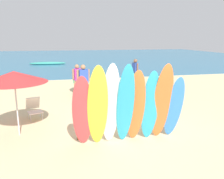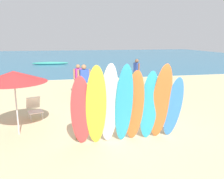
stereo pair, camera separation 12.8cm
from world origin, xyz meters
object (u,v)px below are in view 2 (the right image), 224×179
Objects in this scene: surfboard_teal_5 at (149,106)px; beachgoer_strolling at (78,77)px; beachgoer_photographing at (84,80)px; beach_umbrella at (14,77)px; surfboard_orange_4 at (134,107)px; surfboard_rack at (125,119)px; surfboard_blue_7 at (173,108)px; beachgoer_by_water at (137,71)px; distant_boat at (50,63)px; surfboard_red_0 at (81,112)px; surfboard_white_2 at (109,105)px; surfboard_teal_3 at (124,105)px; surfboard_orange_6 at (161,103)px; surfboard_yellow_1 at (96,107)px; beach_chair_red at (34,107)px.

surfboard_teal_5 is 1.34× the size of beachgoer_strolling.
beachgoer_photographing is 0.87× the size of beach_umbrella.
surfboard_orange_4 is 1.38× the size of beachgoer_strolling.
surfboard_blue_7 is (1.31, -0.53, 0.44)m from surfboard_rack.
beachgoer_by_water is 0.42× the size of distant_boat.
distant_boat is (-3.34, 20.53, -0.38)m from surfboard_rack.
surfboard_blue_7 is at bearing 4.80° from surfboard_red_0.
surfboard_blue_7 is at bearing -82.98° from beachgoer_photographing.
surfboard_blue_7 is (1.91, 0.05, -0.21)m from surfboard_white_2.
surfboard_white_2 is at bearing -82.59° from distant_boat.
surfboard_teal_3 reaches higher than beachgoer_by_water.
surfboard_yellow_1 is at bearing -173.78° from surfboard_orange_6.
distant_boat is (-5.89, 13.69, -0.84)m from beachgoer_by_water.
surfboard_blue_7 reaches higher than distant_boat.
surfboard_orange_4 reaches higher than surfboard_red_0.
surfboard_orange_4 is at bearing 67.98° from beachgoer_strolling.
surfboard_teal_5 is 1.08× the size of surfboard_blue_7.
surfboard_orange_4 reaches higher than beachgoer_by_water.
beach_chair_red is at bearing -60.97° from beachgoer_by_water.
surfboard_rack is 0.74× the size of distant_boat.
surfboard_orange_4 is at bearing -76.06° from surfboard_rack.
surfboard_orange_6 is 1.19× the size of beach_umbrella.
surfboard_teal_5 is at bearing -26.01° from beachgoer_by_water.
beachgoer_by_water is at bearing 68.75° from surfboard_white_2.
beach_umbrella reaches higher than beach_chair_red.
surfboard_rack is 1.55m from surfboard_red_0.
surfboard_blue_7 is at bearing -20.51° from beachgoer_by_water.
surfboard_white_2 reaches higher than beachgoer_strolling.
surfboard_red_0 reaches higher than distant_boat.
beach_chair_red is (-2.92, 2.25, -0.11)m from surfboard_rack.
surfboard_teal_5 is 6.41m from beachgoer_strolling.
surfboard_white_2 is at bearing -33.94° from beachgoer_by_water.
beach_chair_red is (-1.96, 2.91, -0.75)m from surfboard_yellow_1.
surfboard_teal_5 is at bearing 175.98° from surfboard_orange_6.
surfboard_white_2 is at bearing 15.78° from surfboard_yellow_1.
surfboard_teal_5 is 0.75m from surfboard_blue_7.
beachgoer_strolling is at bearing 66.23° from beach_umbrella.
surfboard_yellow_1 is 0.76m from surfboard_teal_3.
beach_chair_red is at bearing 143.30° from surfboard_orange_4.
beach_chair_red is (-3.49, 2.78, -0.64)m from surfboard_teal_5.
surfboard_red_0 is at bearing 54.38° from beachgoer_strolling.
surfboard_orange_6 reaches higher than beachgoer_photographing.
surfboard_teal_5 reaches higher than beachgoer_photographing.
beachgoer_photographing is 1.08× the size of beachgoer_strolling.
beachgoer_by_water is at bearing 19.01° from beachgoer_photographing.
surfboard_yellow_1 is at bearing -170.18° from surfboard_teal_5.
surfboard_blue_7 reaches higher than surfboard_rack.
surfboard_white_2 reaches higher than surfboard_teal_5.
beachgoer_strolling is at bearing 109.44° from surfboard_teal_5.
surfboard_orange_4 is 7.76m from beachgoer_by_water.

